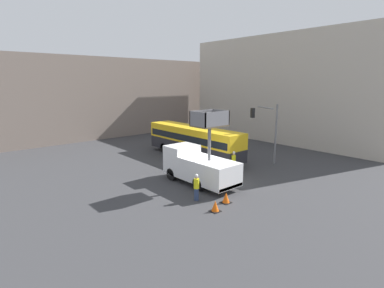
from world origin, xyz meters
The scene contains 10 objects.
ground_plane centered at (0.00, 0.00, 0.00)m, with size 120.00×120.00×0.00m, color #38383A.
building_backdrop_far centered at (0.00, 27.46, 5.66)m, with size 44.00×10.00×11.32m.
building_backdrop_side centered at (23.19, 5.61, 6.97)m, with size 10.00×28.00×13.94m.
utility_truck centered at (0.01, -0.20, 1.52)m, with size 2.54×6.54×5.91m.
city_bus centered at (5.20, 6.29, 1.94)m, with size 2.56×12.41×3.29m.
traffic_light_pole centered at (8.76, -0.39, 3.94)m, with size 2.68×2.43×5.89m.
road_worker_near_truck centered at (-2.45, -2.68, 0.95)m, with size 0.38×0.38×1.89m.
road_worker_directing centered at (4.37, -0.04, 0.99)m, with size 0.38×0.38×1.95m.
traffic_cone_near_truck centered at (-2.75, -4.79, 0.33)m, with size 0.61×0.61×0.70m.
traffic_cone_mid_road centered at (-1.23, -4.30, 0.34)m, with size 0.64×0.64×0.73m.
Camera 1 is at (-15.39, -17.09, 8.03)m, focal length 28.00 mm.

